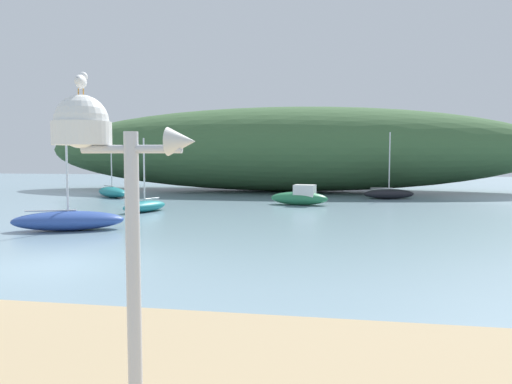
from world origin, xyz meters
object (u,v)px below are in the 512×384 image
(sailboat_mid_channel, at_px, (68,220))
(sailboat_inner_mooring, at_px, (389,194))
(sailboat_east_reach, at_px, (112,192))
(motorboat_outer_mooring, at_px, (300,197))
(mast_structure, at_px, (100,163))
(seagull_on_radar, at_px, (81,81))
(sailboat_far_left, at_px, (145,206))

(sailboat_mid_channel, bearing_deg, sailboat_inner_mooring, 50.61)
(sailboat_east_reach, height_order, sailboat_mid_channel, sailboat_east_reach)
(motorboat_outer_mooring, height_order, sailboat_mid_channel, sailboat_mid_channel)
(motorboat_outer_mooring, distance_m, sailboat_inner_mooring, 7.37)
(mast_structure, height_order, sailboat_east_reach, sailboat_east_reach)
(sailboat_inner_mooring, relative_size, sailboat_mid_channel, 1.02)
(mast_structure, distance_m, sailboat_mid_channel, 15.41)
(sailboat_inner_mooring, distance_m, sailboat_mid_channel, 20.81)
(motorboat_outer_mooring, height_order, sailboat_east_reach, sailboat_east_reach)
(seagull_on_radar, xyz_separation_m, sailboat_inner_mooring, (5.27, 28.97, -3.06))
(mast_structure, distance_m, seagull_on_radar, 0.71)
(motorboat_outer_mooring, bearing_deg, sailboat_far_left, -147.03)
(mast_structure, relative_size, sailboat_mid_channel, 0.72)
(sailboat_mid_channel, bearing_deg, sailboat_far_left, 86.23)
(mast_structure, bearing_deg, seagull_on_radar, 175.35)
(motorboat_outer_mooring, height_order, sailboat_inner_mooring, sailboat_inner_mooring)
(mast_structure, xyz_separation_m, seagull_on_radar, (-0.16, 0.01, 0.69))
(motorboat_outer_mooring, xyz_separation_m, sailboat_inner_mooring, (5.40, 5.01, -0.12))
(seagull_on_radar, xyz_separation_m, sailboat_mid_channel, (-7.94, 12.89, -3.03))
(sailboat_far_left, relative_size, sailboat_mid_channel, 0.86)
(sailboat_east_reach, xyz_separation_m, sailboat_far_left, (5.69, -7.94, -0.06))
(motorboat_outer_mooring, xyz_separation_m, sailboat_far_left, (-7.40, -4.80, -0.17))
(sailboat_far_left, bearing_deg, sailboat_east_reach, 125.60)
(sailboat_far_left, height_order, sailboat_mid_channel, sailboat_mid_channel)
(sailboat_east_reach, bearing_deg, seagull_on_radar, -64.01)
(sailboat_mid_channel, bearing_deg, mast_structure, -57.89)
(motorboat_outer_mooring, distance_m, sailboat_far_left, 8.82)
(motorboat_outer_mooring, distance_m, sailboat_mid_channel, 13.54)
(sailboat_far_left, relative_size, sailboat_inner_mooring, 0.85)
(sailboat_mid_channel, bearing_deg, sailboat_east_reach, 110.36)
(sailboat_east_reach, bearing_deg, mast_structure, -63.75)
(sailboat_east_reach, bearing_deg, motorboat_outer_mooring, -13.52)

